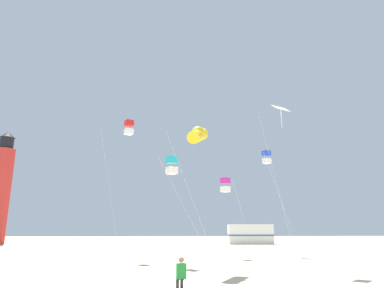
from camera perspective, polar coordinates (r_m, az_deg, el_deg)
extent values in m
cube|color=#238438|center=(13.12, -1.79, -20.30)|extent=(0.37, 0.26, 0.52)
sphere|color=#9E704C|center=(13.08, -1.78, -18.65)|extent=(0.20, 0.20, 0.20)
cylinder|color=#2D2D38|center=(13.34, -1.57, -21.24)|extent=(0.18, 0.37, 0.13)
cylinder|color=#2D2D38|center=(13.52, -1.71, -22.12)|extent=(0.11, 0.11, 0.42)
cylinder|color=#2D2D38|center=(13.31, -2.30, -21.24)|extent=(0.18, 0.37, 0.13)
cylinder|color=#2D2D38|center=(13.50, -2.43, -22.13)|extent=(0.11, 0.11, 0.42)
cylinder|color=silver|center=(27.04, 8.61, -12.36)|extent=(2.06, 2.42, 5.60)
cube|color=#D826A5|center=(28.07, 5.53, -6.05)|extent=(0.82, 0.82, 0.44)
cube|color=white|center=(27.99, 5.56, -7.47)|extent=(0.82, 0.82, 0.44)
cylinder|color=silver|center=(25.82, -13.55, -7.18)|extent=(2.34, 2.13, 9.99)
cube|color=red|center=(27.89, -10.39, 3.42)|extent=(0.82, 0.82, 0.44)
cube|color=white|center=(27.69, -10.45, 2.04)|extent=(0.82, 0.82, 0.44)
cylinder|color=silver|center=(17.56, -0.07, -8.95)|extent=(2.76, 0.93, 7.33)
cylinder|color=yellow|center=(19.59, 1.02, 1.42)|extent=(1.46, 2.59, 1.48)
sphere|color=yellow|center=(19.63, 1.02, 1.84)|extent=(0.76, 0.76, 0.76)
cylinder|color=silver|center=(29.66, 14.72, -9.49)|extent=(3.12, 1.31, 8.40)
cube|color=blue|center=(31.58, 12.23, -1.52)|extent=(0.82, 0.82, 0.44)
cube|color=white|center=(31.44, 12.29, -2.77)|extent=(0.82, 0.82, 0.44)
cylinder|color=silver|center=(19.34, 13.83, -6.31)|extent=(1.33, 1.49, 9.13)
cube|color=white|center=(21.23, 14.49, 5.77)|extent=(1.22, 1.22, 0.40)
cylinder|color=white|center=(21.02, 14.60, 4.10)|extent=(0.04, 0.04, 1.10)
cylinder|color=silver|center=(20.31, -0.86, -11.26)|extent=(3.43, 1.80, 6.16)
cube|color=#1EB2D1|center=(22.40, -3.34, -2.65)|extent=(0.82, 0.82, 0.44)
cube|color=white|center=(22.27, -3.37, -4.41)|extent=(0.82, 0.82, 0.44)
cylinder|color=red|center=(58.79, -29.27, -7.42)|extent=(2.80, 2.80, 14.00)
cylinder|color=black|center=(59.97, -28.39, 0.08)|extent=(2.00, 2.00, 1.80)
cone|color=black|center=(60.28, -28.23, 1.37)|extent=(2.20, 2.20, 1.00)
cube|color=white|center=(52.44, 9.64, -14.53)|extent=(6.51, 2.62, 2.80)
cube|color=#4C608C|center=(52.44, 9.65, -14.68)|extent=(6.55, 2.67, 0.24)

